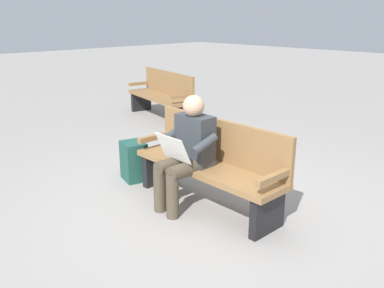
{
  "coord_description": "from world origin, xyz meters",
  "views": [
    {
      "loc": [
        -2.74,
        2.86,
        1.93
      ],
      "look_at": [
        0.06,
        0.15,
        0.7
      ],
      "focal_mm": 37.97,
      "sensor_mm": 36.0,
      "label": 1
    }
  ],
  "objects_px": {
    "bench_near": "(211,163)",
    "backpack": "(134,161)",
    "person_seated": "(187,150)",
    "bench_far": "(162,95)"
  },
  "relations": [
    {
      "from": "bench_near",
      "to": "backpack",
      "type": "height_order",
      "value": "bench_near"
    },
    {
      "from": "person_seated",
      "to": "backpack",
      "type": "bearing_deg",
      "value": -1.11
    },
    {
      "from": "person_seated",
      "to": "bench_far",
      "type": "xyz_separation_m",
      "value": [
        3.18,
        -2.34,
        -0.17
      ]
    },
    {
      "from": "bench_far",
      "to": "backpack",
      "type": "bearing_deg",
      "value": 144.79
    },
    {
      "from": "bench_near",
      "to": "person_seated",
      "type": "height_order",
      "value": "person_seated"
    },
    {
      "from": "backpack",
      "to": "bench_far",
      "type": "relative_size",
      "value": 0.26
    },
    {
      "from": "bench_far",
      "to": "bench_near",
      "type": "bearing_deg",
      "value": 158.55
    },
    {
      "from": "bench_near",
      "to": "bench_far",
      "type": "relative_size",
      "value": 0.97
    },
    {
      "from": "bench_near",
      "to": "backpack",
      "type": "xyz_separation_m",
      "value": [
        1.11,
        0.19,
        -0.22
      ]
    },
    {
      "from": "person_seated",
      "to": "backpack",
      "type": "xyz_separation_m",
      "value": [
        0.98,
        -0.04,
        -0.39
      ]
    }
  ]
}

